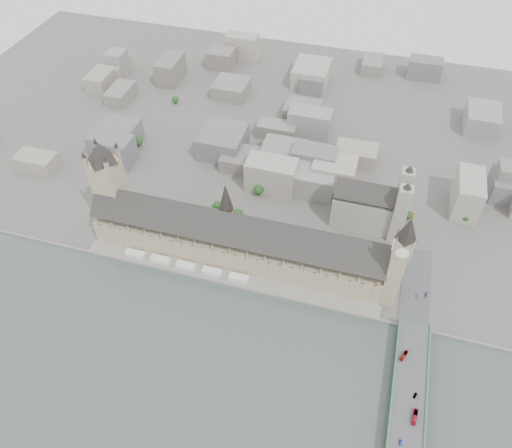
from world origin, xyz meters
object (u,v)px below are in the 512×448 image
(elizabeth_tower, at_px, (400,257))
(victoria_tower, at_px, (109,183))
(red_bus_north, at_px, (404,355))
(car_approach, at_px, (426,295))
(car_silver, at_px, (415,396))
(westminster_abbey, at_px, (371,206))
(palace_of_westminster, at_px, (236,240))
(red_bus_south, at_px, (415,417))
(westminster_bridge, at_px, (407,410))
(car_blue, at_px, (400,443))

(elizabeth_tower, relative_size, victoria_tower, 1.07)
(victoria_tower, xyz_separation_m, red_bus_north, (277.37, -74.62, -43.53))
(red_bus_north, distance_m, car_approach, 64.39)
(car_silver, bearing_deg, westminster_abbey, 128.25)
(palace_of_westminster, distance_m, elizabeth_tower, 142.94)
(palace_of_westminster, height_order, red_bus_south, palace_of_westminster)
(westminster_bridge, height_order, car_approach, car_approach)
(westminster_bridge, xyz_separation_m, red_bus_north, (-6.63, 38.88, 6.55))
(victoria_tower, relative_size, westminster_abbey, 1.47)
(westminster_abbey, xyz_separation_m, car_silver, (54.84, -173.38, -14.06))
(victoria_tower, height_order, westminster_bridge, victoria_tower)
(westminster_abbey, distance_m, red_bus_north, 150.93)
(victoria_tower, bearing_deg, red_bus_south, -22.71)
(car_blue, bearing_deg, westminster_abbey, 104.26)
(palace_of_westminster, relative_size, car_silver, 56.86)
(red_bus_north, distance_m, car_silver, 31.53)
(car_approach, bearing_deg, elizabeth_tower, -166.94)
(westminster_bridge, distance_m, red_bus_south, 10.77)
(palace_of_westminster, xyz_separation_m, red_bus_north, (155.37, -68.32, -11.03))
(palace_of_westminster, height_order, car_blue, palace_of_westminster)
(elizabeth_tower, distance_m, westminster_abbey, 96.91)
(red_bus_north, height_order, car_blue, red_bus_north)
(westminster_abbey, bearing_deg, red_bus_south, -73.72)
(elizabeth_tower, bearing_deg, palace_of_westminster, 175.15)
(palace_of_westminster, xyz_separation_m, red_bus_south, (166.31, -114.37, -10.79))
(victoria_tower, relative_size, westminster_bridge, 0.31)
(red_bus_south, bearing_deg, westminster_abbey, 112.59)
(westminster_abbey, xyz_separation_m, red_bus_south, (55.39, -189.67, -13.17))
(victoria_tower, height_order, car_blue, victoria_tower)
(palace_of_westminster, relative_size, car_approach, 46.98)
(westminster_abbey, xyz_separation_m, red_bus_north, (44.45, -143.62, -13.41))
(red_bus_north, xyz_separation_m, red_bus_south, (10.94, -46.05, 0.24))
(red_bus_north, bearing_deg, palace_of_westminster, 179.91)
(westminster_abbey, height_order, car_silver, westminster_abbey)
(elizabeth_tower, xyz_separation_m, red_bus_south, (28.31, -102.67, -46.17))
(elizabeth_tower, height_order, car_silver, elizabeth_tower)
(victoria_tower, xyz_separation_m, westminster_abbey, (232.92, 69.00, -30.12))
(westminster_bridge, relative_size, westminster_abbey, 4.78)
(victoria_tower, distance_m, car_silver, 309.29)
(car_approach, bearing_deg, car_silver, -90.46)
(car_blue, bearing_deg, red_bus_south, 69.89)
(elizabeth_tower, xyz_separation_m, car_approach, (30.83, 6.35, -47.02))
(westminster_bridge, bearing_deg, red_bus_north, 99.68)
(red_bus_south, relative_size, car_blue, 2.78)
(red_bus_south, bearing_deg, car_approach, 94.99)
(red_bus_north, xyz_separation_m, car_blue, (2.89, -66.32, -0.69))
(red_bus_north, bearing_deg, car_approach, 101.58)
(victoria_tower, bearing_deg, westminster_bridge, -21.78)
(red_bus_north, distance_m, car_blue, 66.39)
(westminster_bridge, xyz_separation_m, car_approach, (6.83, 101.85, 5.94))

